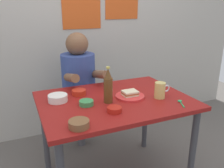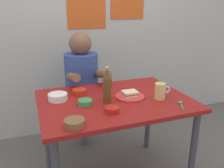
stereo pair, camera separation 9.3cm
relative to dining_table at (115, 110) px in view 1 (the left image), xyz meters
The scene contains 14 objects.
wall_back 1.24m from the dining_table, 89.95° to the left, with size 4.40×0.09×2.60m.
dining_table is the anchor object (origin of this frame).
stool 0.70m from the dining_table, 99.01° to the left, with size 0.34×0.34×0.45m.
person_seated 0.64m from the dining_table, 99.17° to the left, with size 0.33×0.56×0.72m.
plate_orange 0.16m from the dining_table, ahead, with size 0.22×0.22×0.01m, color red.
sandwich 0.17m from the dining_table, ahead, with size 0.11×0.09×0.04m.
beer_mug 0.37m from the dining_table, 19.99° to the right, with size 0.13×0.08×0.12m.
beer_bottle 0.23m from the dining_table, 148.14° to the right, with size 0.06×0.06×0.26m.
sauce_bowl_chili 0.31m from the dining_table, 139.79° to the left, with size 0.11×0.11×0.04m.
condiment_bowl_brown 0.49m from the dining_table, 139.00° to the right, with size 0.12×0.12×0.04m.
rice_bowl_white 0.43m from the dining_table, 163.62° to the left, with size 0.14×0.14×0.05m.
dip_bowl_green 0.26m from the dining_table, behind, with size 0.10×0.10×0.03m.
sambal_bowl_red 0.26m from the dining_table, 114.45° to the right, with size 0.10×0.10×0.03m.
spoon 0.49m from the dining_table, 32.94° to the right, with size 0.07×0.11×0.01m.
Camera 1 is at (-0.66, -1.48, 1.40)m, focal length 37.57 mm.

